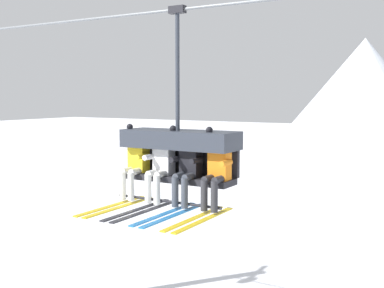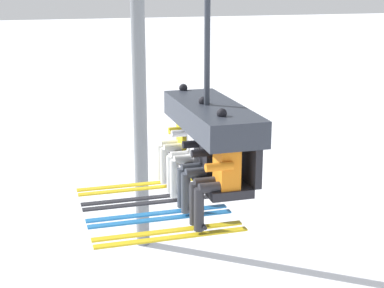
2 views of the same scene
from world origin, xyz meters
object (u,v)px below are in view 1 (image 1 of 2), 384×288
at_px(chairlift_chair, 180,147).
at_px(skier_orange, 216,169).
at_px(skier_yellow, 134,162).
at_px(skier_white, 160,164).
at_px(skier_black, 187,168).

height_order(chairlift_chair, skier_orange, chairlift_chair).
bearing_deg(chairlift_chair, skier_orange, -15.13).
relative_size(skier_yellow, skier_orange, 1.00).
xyz_separation_m(skier_white, skier_orange, (1.05, 0.00, 0.00)).
relative_size(skier_yellow, skier_black, 1.00).
bearing_deg(skier_white, skier_yellow, 180.00).
distance_m(chairlift_chair, skier_orange, 0.87).
distance_m(chairlift_chair, skier_black, 0.47).
distance_m(skier_white, skier_orange, 1.05).
bearing_deg(skier_yellow, skier_orange, 0.00).
bearing_deg(skier_yellow, chairlift_chair, 15.01).
relative_size(chairlift_chair, skier_black, 1.86).
xyz_separation_m(skier_white, skier_black, (0.53, -0.01, -0.02)).
distance_m(skier_yellow, skier_orange, 1.59).
distance_m(skier_white, skier_black, 0.53).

